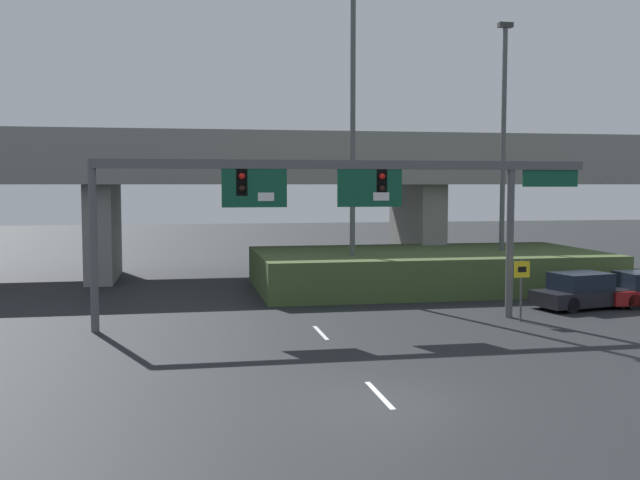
{
  "coord_description": "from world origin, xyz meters",
  "views": [
    {
      "loc": [
        -4.66,
        -16.56,
        5.08
      ],
      "look_at": [
        0.0,
        8.41,
        3.18
      ],
      "focal_mm": 42.0,
      "sensor_mm": 36.0,
      "label": 1
    }
  ],
  "objects_px": {
    "signal_gantry": "(339,190)",
    "highway_light_pole_far": "(503,148)",
    "speed_limit_sign": "(521,281)",
    "highway_light_pole_near": "(353,121)",
    "parked_sedan_near_right": "(583,292)"
  },
  "relations": [
    {
      "from": "parked_sedan_near_right",
      "to": "signal_gantry",
      "type": "bearing_deg",
      "value": 175.58
    },
    {
      "from": "highway_light_pole_near",
      "to": "highway_light_pole_far",
      "type": "bearing_deg",
      "value": 8.87
    },
    {
      "from": "parked_sedan_near_right",
      "to": "highway_light_pole_near",
      "type": "bearing_deg",
      "value": 134.0
    },
    {
      "from": "highway_light_pole_far",
      "to": "signal_gantry",
      "type": "bearing_deg",
      "value": -140.44
    },
    {
      "from": "signal_gantry",
      "to": "parked_sedan_near_right",
      "type": "relative_size",
      "value": 4.04
    },
    {
      "from": "signal_gantry",
      "to": "parked_sedan_near_right",
      "type": "bearing_deg",
      "value": 7.78
    },
    {
      "from": "highway_light_pole_far",
      "to": "speed_limit_sign",
      "type": "bearing_deg",
      "value": -109.92
    },
    {
      "from": "signal_gantry",
      "to": "highway_light_pole_far",
      "type": "xyz_separation_m",
      "value": [
        10.02,
        8.28,
        1.95
      ]
    },
    {
      "from": "highway_light_pole_near",
      "to": "highway_light_pole_far",
      "type": "xyz_separation_m",
      "value": [
        7.89,
        1.23,
        -1.1
      ]
    },
    {
      "from": "speed_limit_sign",
      "to": "parked_sedan_near_right",
      "type": "bearing_deg",
      "value": 31.3
    },
    {
      "from": "highway_light_pole_near",
      "to": "parked_sedan_near_right",
      "type": "bearing_deg",
      "value": -33.8
    },
    {
      "from": "highway_light_pole_near",
      "to": "parked_sedan_near_right",
      "type": "relative_size",
      "value": 3.35
    },
    {
      "from": "speed_limit_sign",
      "to": "signal_gantry",
      "type": "bearing_deg",
      "value": 172.49
    },
    {
      "from": "signal_gantry",
      "to": "highway_light_pole_far",
      "type": "relative_size",
      "value": 1.41
    },
    {
      "from": "highway_light_pole_near",
      "to": "signal_gantry",
      "type": "bearing_deg",
      "value": -106.84
    }
  ]
}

